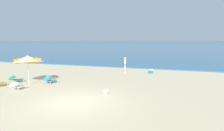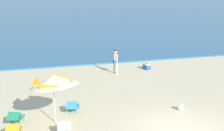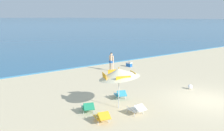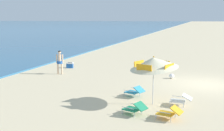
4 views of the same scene
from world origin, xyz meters
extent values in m
plane|color=beige|center=(0.00, 0.00, 0.00)|extent=(800.00, 800.00, 0.00)
cylinder|color=silver|center=(-4.56, 2.18, 1.02)|extent=(0.04, 0.04, 2.04)
cone|color=beige|center=(-4.56, 2.18, 1.81)|extent=(2.91, 2.91, 0.73)
cube|color=orange|center=(-4.28, 2.86, 1.70)|extent=(0.68, 0.32, 0.25)
cube|color=orange|center=(-5.23, 2.46, 1.70)|extent=(0.32, 0.68, 0.25)
cube|color=orange|center=(-4.84, 1.51, 1.70)|extent=(0.68, 0.32, 0.25)
cube|color=orange|center=(-3.88, 1.90, 1.70)|extent=(0.32, 0.68, 0.25)
sphere|color=orange|center=(-4.56, 2.18, 2.07)|extent=(0.06, 0.06, 0.06)
cube|color=teal|center=(-3.56, 3.32, 0.20)|extent=(0.71, 0.75, 0.04)
cube|color=teal|center=(-3.71, 2.94, 0.40)|extent=(0.60, 0.53, 0.26)
cylinder|color=silver|center=(-3.67, 3.68, 0.09)|extent=(0.03, 0.03, 0.18)
cylinder|color=silver|center=(-3.22, 3.49, 0.09)|extent=(0.03, 0.03, 0.18)
cylinder|color=silver|center=(-3.89, 3.15, 0.09)|extent=(0.03, 0.03, 0.18)
cylinder|color=silver|center=(-3.44, 2.97, 0.09)|extent=(0.03, 0.03, 0.18)
cylinder|color=silver|center=(-3.81, 3.43, 0.32)|extent=(0.23, 0.51, 0.02)
cylinder|color=silver|center=(-3.30, 3.22, 0.32)|extent=(0.23, 0.51, 0.02)
cube|color=#1E7F56|center=(-6.04, 2.76, 0.20)|extent=(0.71, 0.75, 0.04)
cube|color=#1E7F56|center=(-6.20, 2.37, 0.40)|extent=(0.60, 0.53, 0.26)
cylinder|color=silver|center=(-6.16, 3.11, 0.09)|extent=(0.03, 0.03, 0.18)
cylinder|color=silver|center=(-5.71, 2.93, 0.09)|extent=(0.03, 0.03, 0.18)
cylinder|color=silver|center=(-6.38, 2.58, 0.09)|extent=(0.03, 0.03, 0.18)
cylinder|color=silver|center=(-5.92, 2.40, 0.09)|extent=(0.03, 0.03, 0.18)
cylinder|color=silver|center=(-6.30, 2.86, 0.32)|extent=(0.22, 0.51, 0.02)
cylinder|color=silver|center=(-5.78, 2.65, 0.32)|extent=(0.22, 0.51, 0.02)
cube|color=gold|center=(-6.17, 1.45, 0.20)|extent=(0.65, 0.71, 0.04)
cube|color=gold|center=(-6.27, 1.05, 0.40)|extent=(0.57, 0.49, 0.25)
cylinder|color=silver|center=(-6.33, 1.78, 0.09)|extent=(0.03, 0.03, 0.18)
cylinder|color=silver|center=(-5.86, 1.66, 0.09)|extent=(0.03, 0.03, 0.18)
cylinder|color=silver|center=(-6.44, 1.52, 0.32)|extent=(0.16, 0.53, 0.02)
cylinder|color=silver|center=(-5.90, 1.38, 0.32)|extent=(0.16, 0.53, 0.02)
cube|color=white|center=(-4.39, 1.16, 0.20)|extent=(0.56, 0.64, 0.04)
cube|color=white|center=(-4.42, 0.77, 0.41)|extent=(0.52, 0.43, 0.22)
cylinder|color=silver|center=(-4.62, 1.46, 0.09)|extent=(0.03, 0.03, 0.18)
cylinder|color=silver|center=(-4.13, 1.42, 0.09)|extent=(0.03, 0.03, 0.18)
cylinder|color=silver|center=(-4.67, 1.18, 0.32)|extent=(0.06, 0.54, 0.02)
cylinder|color=silver|center=(-4.11, 1.14, 0.32)|extent=(0.06, 0.54, 0.02)
cylinder|color=beige|center=(0.37, 9.01, 0.38)|extent=(0.11, 0.11, 0.77)
cylinder|color=beige|center=(0.30, 9.28, 0.38)|extent=(0.11, 0.11, 0.77)
cylinder|color=#1E51A3|center=(0.34, 9.14, 0.79)|extent=(0.38, 0.38, 0.16)
cylinder|color=beige|center=(0.34, 9.14, 1.04)|extent=(0.21, 0.21, 0.55)
cylinder|color=beige|center=(0.39, 8.96, 1.03)|extent=(0.08, 0.08, 0.58)
cylinder|color=beige|center=(0.29, 9.33, 1.03)|extent=(0.08, 0.08, 0.58)
sphere|color=beige|center=(0.34, 9.14, 1.45)|extent=(0.21, 0.21, 0.21)
sphere|color=black|center=(0.34, 9.14, 1.48)|extent=(0.19, 0.19, 0.19)
cube|color=#1E56A8|center=(2.71, 9.57, 0.16)|extent=(0.44, 0.55, 0.32)
cube|color=white|center=(2.71, 9.57, 0.36)|extent=(0.46, 0.56, 0.08)
cylinder|color=black|center=(2.71, 9.57, 0.42)|extent=(0.10, 0.33, 0.02)
sphere|color=white|center=(1.09, 1.91, 0.15)|extent=(0.30, 0.30, 0.30)
camera|label=1|loc=(4.72, -7.97, 3.08)|focal=30.42mm
camera|label=2|loc=(-6.23, -10.88, 5.43)|focal=53.83mm
camera|label=3|loc=(-11.93, -6.80, 4.53)|focal=39.03mm
camera|label=4|loc=(-16.22, 0.41, 3.63)|focal=45.23mm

